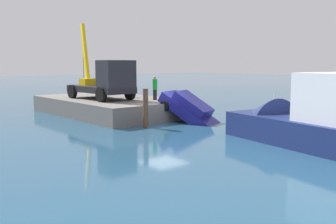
{
  "coord_description": "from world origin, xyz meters",
  "views": [
    {
      "loc": [
        18.34,
        -15.17,
        3.75
      ],
      "look_at": [
        0.01,
        0.34,
        0.72
      ],
      "focal_mm": 40.95,
      "sensor_mm": 36.0,
      "label": 1
    }
  ],
  "objects_px": {
    "salvaged_car": "(192,111)",
    "dock_worker": "(155,88)",
    "crane_truck": "(106,80)",
    "moored_yacht": "(308,133)"
  },
  "relations": [
    {
      "from": "crane_truck",
      "to": "salvaged_car",
      "type": "distance_m",
      "value": 6.91
    },
    {
      "from": "salvaged_car",
      "to": "dock_worker",
      "type": "bearing_deg",
      "value": -178.55
    },
    {
      "from": "crane_truck",
      "to": "salvaged_car",
      "type": "xyz_separation_m",
      "value": [
        6.11,
        2.66,
        -1.84
      ]
    },
    {
      "from": "moored_yacht",
      "to": "crane_truck",
      "type": "bearing_deg",
      "value": -171.08
    },
    {
      "from": "crane_truck",
      "to": "dock_worker",
      "type": "relative_size",
      "value": 4.89
    },
    {
      "from": "dock_worker",
      "to": "salvaged_car",
      "type": "height_order",
      "value": "dock_worker"
    },
    {
      "from": "dock_worker",
      "to": "crane_truck",
      "type": "bearing_deg",
      "value": -133.17
    },
    {
      "from": "crane_truck",
      "to": "moored_yacht",
      "type": "relative_size",
      "value": 0.61
    },
    {
      "from": "salvaged_car",
      "to": "moored_yacht",
      "type": "bearing_deg",
      "value": -2.7
    },
    {
      "from": "dock_worker",
      "to": "salvaged_car",
      "type": "xyz_separation_m",
      "value": [
        3.7,
        0.09,
        -1.33
      ]
    }
  ]
}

